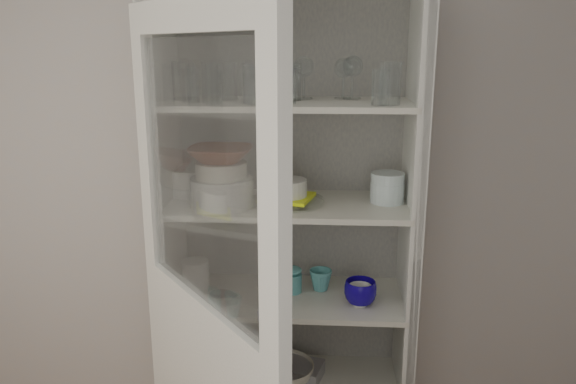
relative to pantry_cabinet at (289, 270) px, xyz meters
The scene contains 33 objects.
wall_back 0.44m from the pantry_cabinet, 140.87° to the left, with size 3.60×0.02×2.60m, color #B4AA9F.
pantry_cabinet is the anchor object (origin of this frame).
cupboard_door 0.68m from the pantry_cabinet, 109.15° to the right, with size 0.59×0.73×2.00m.
tumbler_0 0.87m from the pantry_cabinet, 153.71° to the right, with size 0.06×0.06×0.13m, color silver.
tumbler_1 0.86m from the pantry_cabinet, 145.07° to the right, with size 0.07×0.07×0.15m, color silver.
tumbler_2 0.82m from the pantry_cabinet, 122.79° to the right, with size 0.07×0.07×0.13m, color silver.
tumbler_3 0.83m from the pantry_cabinet, 121.10° to the right, with size 0.07×0.07×0.15m, color silver.
tumbler_4 0.81m from the pantry_cabinet, 88.42° to the right, with size 0.06×0.06×0.13m, color silver.
tumbler_5 0.88m from the pantry_cabinet, 32.94° to the right, with size 0.06×0.06×0.13m, color silver.
tumbler_6 0.90m from the pantry_cabinet, 27.43° to the right, with size 0.08×0.08×0.15m, color silver.
tumbler_7 0.83m from the pantry_cabinet, 169.75° to the right, with size 0.07×0.07×0.14m, color silver.
tumbler_8 0.90m from the pantry_cabinet, behind, with size 0.07×0.07×0.15m, color silver.
tumbler_9 0.79m from the pantry_cabinet, 73.90° to the right, with size 0.07×0.07×0.14m, color silver.
goblet_0 0.91m from the pantry_cabinet, behind, with size 0.08×0.08×0.17m, color silver, non-canonical shape.
goblet_1 0.81m from the pantry_cabinet, ahead, with size 0.08×0.08×0.18m, color silver, non-canonical shape.
goblet_2 0.83m from the pantry_cabinet, ahead, with size 0.08×0.08×0.17m, color silver, non-canonical shape.
goblet_3 0.85m from the pantry_cabinet, ahead, with size 0.08×0.08×0.18m, color silver, non-canonical shape.
plate_stack_front 0.47m from the pantry_cabinet, 151.21° to the right, with size 0.24×0.24×0.11m, color silver.
plate_stack_back 0.56m from the pantry_cabinet, behind, with size 0.20×0.20×0.11m, color silver.
cream_bowl 0.55m from the pantry_cabinet, 151.21° to the right, with size 0.20×0.20×0.06m, color beige.
terracotta_bowl 0.60m from the pantry_cabinet, 151.21° to the right, with size 0.24×0.24×0.06m, color brown.
glass_platter 0.34m from the pantry_cabinet, 90.32° to the right, with size 0.29×0.29×0.02m, color silver.
yellow_trivet 0.35m from the pantry_cabinet, 90.32° to the right, with size 0.19×0.19×0.01m, color yellow.
white_ramekin 0.39m from the pantry_cabinet, 90.32° to the right, with size 0.15×0.15×0.07m, color silver.
grey_bowl_stack 0.55m from the pantry_cabinet, ahead, with size 0.13×0.13×0.12m, color silver.
mug_blue 0.33m from the pantry_cabinet, 26.45° to the right, with size 0.13×0.13×0.10m, color #0C0B7B.
mug_teal 0.14m from the pantry_cabinet, ahead, with size 0.10×0.10×0.09m, color teal.
mug_white 0.33m from the pantry_cabinet, 27.95° to the right, with size 0.09×0.09×0.09m, color silver.
teal_jar 0.06m from the pantry_cabinet, 69.53° to the right, with size 0.08×0.08×0.10m.
measuring_cups 0.32m from the pantry_cabinet, 148.78° to the right, with size 0.09×0.09×0.04m, color silver.
white_canister 0.39m from the pantry_cabinet, behind, with size 0.11×0.11×0.13m, color silver.
cream_dish 0.45m from the pantry_cabinet, 100.75° to the right, with size 0.26×0.26×0.08m, color beige.
tin_box 0.45m from the pantry_cabinet, 52.89° to the right, with size 0.21×0.15×0.06m, color #A5A6B0.
Camera 1 is at (0.34, -0.88, 1.87)m, focal length 35.00 mm.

